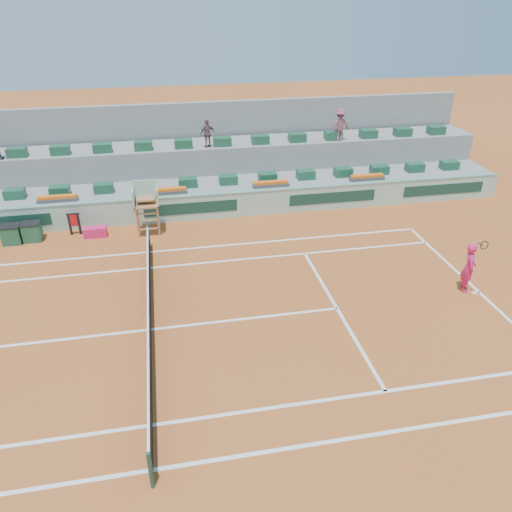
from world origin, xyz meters
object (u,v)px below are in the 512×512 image
object	(u,v)px
drink_cooler_a	(32,232)
umpire_chair	(146,200)
player_bag	(95,232)
tennis_player	(469,267)

from	to	relation	value
drink_cooler_a	umpire_chair	bearing A→B (deg)	-1.16
player_bag	umpire_chair	bearing A→B (deg)	0.80
drink_cooler_a	tennis_player	size ratio (longest dim) A/B	0.37
umpire_chair	tennis_player	distance (m)	13.53
umpire_chair	tennis_player	bearing A→B (deg)	-32.29
drink_cooler_a	tennis_player	distance (m)	18.01
player_bag	drink_cooler_a	bearing A→B (deg)	177.10
umpire_chair	drink_cooler_a	xyz separation A→B (m)	(-5.03, 0.10, -1.12)
drink_cooler_a	tennis_player	xyz separation A→B (m)	(16.45, -7.32, 0.53)
tennis_player	umpire_chair	bearing A→B (deg)	147.71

